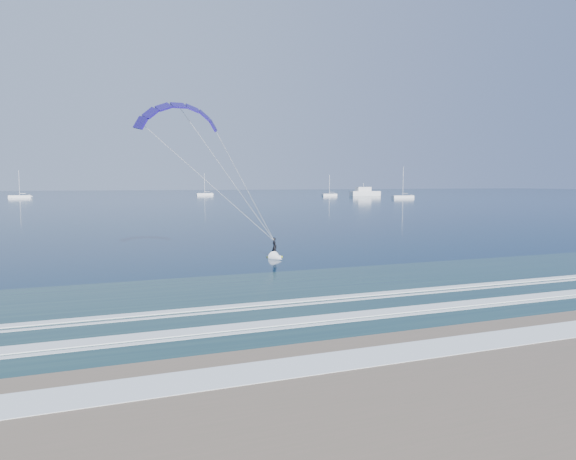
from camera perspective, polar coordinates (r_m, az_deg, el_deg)
The scene contains 7 objects.
ground at distance 22.59m, azimuth 14.94°, elevation -12.45°, with size 900.00×900.00×0.00m, color #06263C.
kitesurfer_rig at distance 41.41m, azimuth -6.26°, elevation 5.41°, with size 14.40×9.24×13.46m.
motor_yacht at distance 267.64m, azimuth 8.51°, elevation 4.16°, with size 16.04×4.28×6.49m.
sailboat_1 at distance 254.66m, azimuth -27.65°, elevation 3.32°, with size 8.95×2.40×12.03m.
sailboat_2 at distance 273.84m, azimuth -9.24°, elevation 3.95°, with size 8.50×2.40×11.59m.
sailboat_3 at distance 257.89m, azimuth 4.62°, elevation 3.92°, with size 7.56×2.40×10.48m.
sailboat_4 at distance 227.99m, azimuth 12.63°, elevation 3.64°, with size 10.15×2.40×13.56m.
Camera 1 is at (-12.65, -17.42, 6.82)m, focal length 32.00 mm.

